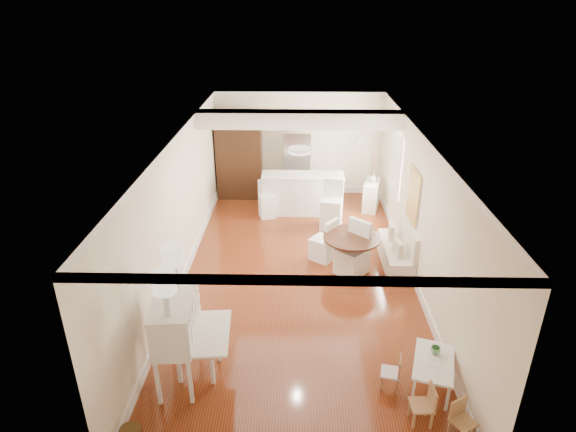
{
  "coord_description": "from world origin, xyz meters",
  "views": [
    {
      "loc": [
        -0.02,
        -8.18,
        5.09
      ],
      "look_at": [
        -0.21,
        0.3,
        1.18
      ],
      "focal_mm": 30.0,
      "sensor_mm": 36.0,
      "label": 1
    }
  ],
  "objects_px": {
    "gustavian_armchair": "(198,342)",
    "kids_chair_a": "(422,405)",
    "kids_chair_c": "(463,421)",
    "bar_stool_right": "(332,205)",
    "fridge": "(310,166)",
    "bar_stool_left": "(267,199)",
    "pantry_cabinet": "(239,156)",
    "slip_chair_far": "(323,239)",
    "kids_table": "(432,373)",
    "kids_chair_b": "(391,372)",
    "breakfast_counter": "(303,194)",
    "dining_table": "(351,254)",
    "secretary_bureau": "(177,340)",
    "slip_chair_near": "(352,249)",
    "sideboard": "(371,195)"
  },
  "relations": [
    {
      "from": "pantry_cabinet",
      "to": "slip_chair_far",
      "type": "bearing_deg",
      "value": -58.52
    },
    {
      "from": "gustavian_armchair",
      "to": "fridge",
      "type": "relative_size",
      "value": 0.59
    },
    {
      "from": "dining_table",
      "to": "breakfast_counter",
      "type": "relative_size",
      "value": 0.55
    },
    {
      "from": "secretary_bureau",
      "to": "kids_chair_c",
      "type": "distance_m",
      "value": 3.91
    },
    {
      "from": "sideboard",
      "to": "secretary_bureau",
      "type": "bearing_deg",
      "value": -104.77
    },
    {
      "from": "dining_table",
      "to": "breakfast_counter",
      "type": "xyz_separation_m",
      "value": [
        -0.95,
        2.85,
        0.13
      ]
    },
    {
      "from": "dining_table",
      "to": "gustavian_armchair",
      "type": "bearing_deg",
      "value": -130.49
    },
    {
      "from": "fridge",
      "to": "bar_stool_left",
      "type": "bearing_deg",
      "value": -129.19
    },
    {
      "from": "slip_chair_far",
      "to": "sideboard",
      "type": "height_order",
      "value": "slip_chair_far"
    },
    {
      "from": "kids_chair_a",
      "to": "kids_chair_b",
      "type": "distance_m",
      "value": 0.68
    },
    {
      "from": "slip_chair_far",
      "to": "fridge",
      "type": "bearing_deg",
      "value": -140.21
    },
    {
      "from": "slip_chair_near",
      "to": "bar_stool_right",
      "type": "relative_size",
      "value": 0.92
    },
    {
      "from": "slip_chair_far",
      "to": "sideboard",
      "type": "bearing_deg",
      "value": -171.13
    },
    {
      "from": "fridge",
      "to": "sideboard",
      "type": "relative_size",
      "value": 2.29
    },
    {
      "from": "kids_chair_b",
      "to": "secretary_bureau",
      "type": "bearing_deg",
      "value": -79.65
    },
    {
      "from": "dining_table",
      "to": "kids_table",
      "type": "bearing_deg",
      "value": -74.84
    },
    {
      "from": "fridge",
      "to": "pantry_cabinet",
      "type": "bearing_deg",
      "value": 179.1
    },
    {
      "from": "slip_chair_far",
      "to": "bar_stool_right",
      "type": "bearing_deg",
      "value": -153.74
    },
    {
      "from": "kids_chair_c",
      "to": "fridge",
      "type": "xyz_separation_m",
      "value": [
        -1.76,
        7.93,
        0.63
      ]
    },
    {
      "from": "bar_stool_right",
      "to": "fridge",
      "type": "xyz_separation_m",
      "value": [
        -0.47,
        1.94,
        0.31
      ]
    },
    {
      "from": "kids_chair_b",
      "to": "dining_table",
      "type": "bearing_deg",
      "value": -162.69
    },
    {
      "from": "breakfast_counter",
      "to": "bar_stool_right",
      "type": "relative_size",
      "value": 1.74
    },
    {
      "from": "fridge",
      "to": "slip_chair_near",
      "type": "bearing_deg",
      "value": -79.25
    },
    {
      "from": "breakfast_counter",
      "to": "sideboard",
      "type": "bearing_deg",
      "value": 8.49
    },
    {
      "from": "kids_chair_a",
      "to": "fridge",
      "type": "distance_m",
      "value": 7.83
    },
    {
      "from": "kids_chair_a",
      "to": "dining_table",
      "type": "distance_m",
      "value": 3.83
    },
    {
      "from": "dining_table",
      "to": "bar_stool_right",
      "type": "xyz_separation_m",
      "value": [
        -0.27,
        1.96,
        0.2
      ]
    },
    {
      "from": "kids_table",
      "to": "kids_chair_a",
      "type": "distance_m",
      "value": 0.73
    },
    {
      "from": "secretary_bureau",
      "to": "kids_chair_b",
      "type": "height_order",
      "value": "secretary_bureau"
    },
    {
      "from": "gustavian_armchair",
      "to": "sideboard",
      "type": "relative_size",
      "value": 1.35
    },
    {
      "from": "secretary_bureau",
      "to": "kids_chair_a",
      "type": "relative_size",
      "value": 2.32
    },
    {
      "from": "bar_stool_left",
      "to": "pantry_cabinet",
      "type": "distance_m",
      "value": 1.73
    },
    {
      "from": "breakfast_counter",
      "to": "bar_stool_left",
      "type": "distance_m",
      "value": 0.93
    },
    {
      "from": "kids_chair_a",
      "to": "slip_chair_near",
      "type": "xyz_separation_m",
      "value": [
        -0.54,
        3.72,
        0.25
      ]
    },
    {
      "from": "kids_chair_b",
      "to": "fridge",
      "type": "xyz_separation_m",
      "value": [
        -1.0,
        7.09,
        0.62
      ]
    },
    {
      "from": "kids_table",
      "to": "fridge",
      "type": "xyz_separation_m",
      "value": [
        -1.6,
        7.04,
        0.68
      ]
    },
    {
      "from": "kids_chair_c",
      "to": "dining_table",
      "type": "relative_size",
      "value": 0.48
    },
    {
      "from": "secretary_bureau",
      "to": "bar_stool_right",
      "type": "relative_size",
      "value": 1.17
    },
    {
      "from": "gustavian_armchair",
      "to": "slip_chair_near",
      "type": "distance_m",
      "value": 3.79
    },
    {
      "from": "slip_chair_near",
      "to": "fridge",
      "type": "bearing_deg",
      "value": 143.41
    },
    {
      "from": "kids_table",
      "to": "bar_stool_right",
      "type": "height_order",
      "value": "bar_stool_right"
    },
    {
      "from": "kids_chair_c",
      "to": "dining_table",
      "type": "xyz_separation_m",
      "value": [
        -1.01,
        4.03,
        0.11
      ]
    },
    {
      "from": "kids_chair_c",
      "to": "bar_stool_right",
      "type": "distance_m",
      "value": 6.14
    },
    {
      "from": "breakfast_counter",
      "to": "pantry_cabinet",
      "type": "height_order",
      "value": "pantry_cabinet"
    },
    {
      "from": "gustavian_armchair",
      "to": "kids_chair_a",
      "type": "height_order",
      "value": "gustavian_armchair"
    },
    {
      "from": "bar_stool_left",
      "to": "slip_chair_near",
      "type": "bearing_deg",
      "value": -71.79
    },
    {
      "from": "kids_chair_b",
      "to": "kids_chair_c",
      "type": "xyz_separation_m",
      "value": [
        0.76,
        -0.84,
        -0.0
      ]
    },
    {
      "from": "kids_table",
      "to": "slip_chair_near",
      "type": "distance_m",
      "value": 3.19
    },
    {
      "from": "kids_table",
      "to": "bar_stool_right",
      "type": "xyz_separation_m",
      "value": [
        -1.13,
        5.1,
        0.37
      ]
    },
    {
      "from": "dining_table",
      "to": "slip_chair_near",
      "type": "xyz_separation_m",
      "value": [
        0.01,
        -0.08,
        0.16
      ]
    }
  ]
}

